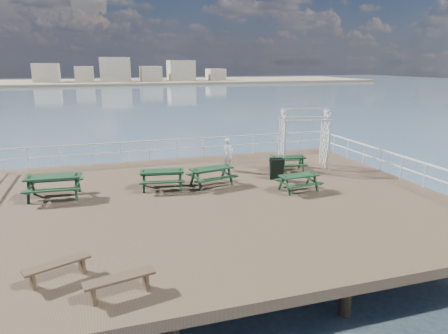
% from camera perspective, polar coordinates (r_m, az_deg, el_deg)
% --- Properties ---
extents(ground, '(18.00, 14.00, 0.30)m').
position_cam_1_polar(ground, '(15.54, -1.95, -4.99)').
color(ground, brown).
rests_on(ground, ground).
extents(sea_backdrop, '(300.00, 300.00, 9.20)m').
position_cam_1_polar(sea_backdrop, '(149.19, -11.15, 12.31)').
color(sea_backdrop, '#3E5469').
rests_on(sea_backdrop, ground).
extents(railing, '(17.77, 13.76, 1.10)m').
position_cam_1_polar(railing, '(17.62, -4.40, 0.83)').
color(railing, silver).
rests_on(railing, ground).
extents(picnic_table_a, '(2.14, 1.77, 0.99)m').
position_cam_1_polar(picnic_table_a, '(16.70, -23.16, -1.97)').
color(picnic_table_a, '#12321A').
rests_on(picnic_table_a, ground).
extents(picnic_table_b, '(2.06, 1.79, 0.87)m').
position_cam_1_polar(picnic_table_b, '(16.94, -1.79, -0.79)').
color(picnic_table_b, '#12321A').
rests_on(picnic_table_b, ground).
extents(picnic_table_c, '(1.89, 1.65, 0.80)m').
position_cam_1_polar(picnic_table_c, '(19.45, 9.08, 0.93)').
color(picnic_table_c, '#12321A').
rests_on(picnic_table_c, ground).
extents(picnic_table_d, '(1.98, 1.68, 0.87)m').
position_cam_1_polar(picnic_table_d, '(16.69, -8.83, -1.20)').
color(picnic_table_d, '#12321A').
rests_on(picnic_table_d, ground).
extents(picnic_table_e, '(1.68, 1.40, 0.77)m').
position_cam_1_polar(picnic_table_e, '(16.49, 10.62, -1.72)').
color(picnic_table_e, '#12321A').
rests_on(picnic_table_e, ground).
extents(flat_bench_near, '(1.57, 0.95, 0.44)m').
position_cam_1_polar(flat_bench_near, '(10.65, -22.71, -13.03)').
color(flat_bench_near, brown).
rests_on(flat_bench_near, ground).
extents(flat_bench_far, '(1.63, 0.70, 0.45)m').
position_cam_1_polar(flat_bench_far, '(9.58, -14.69, -15.52)').
color(flat_bench_far, brown).
rests_on(flat_bench_far, ground).
extents(trellis_arbor, '(2.58, 1.77, 2.93)m').
position_cam_1_polar(trellis_arbor, '(20.22, 11.33, 3.65)').
color(trellis_arbor, silver).
rests_on(trellis_arbor, ground).
extents(sandwich_board, '(0.67, 0.55, 0.98)m').
position_cam_1_polar(sandwich_board, '(17.92, 7.53, -0.31)').
color(sandwich_board, black).
rests_on(sandwich_board, ground).
extents(person, '(0.67, 0.57, 1.56)m').
position_cam_1_polar(person, '(19.25, 0.62, 1.79)').
color(person, white).
rests_on(person, ground).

